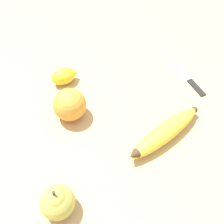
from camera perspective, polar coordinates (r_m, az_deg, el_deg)
The scene contains 6 objects.
ground_plane at distance 0.66m, azimuth 6.02°, elevation -1.78°, with size 3.00×3.00×0.00m, color tan.
banana at distance 0.62m, azimuth 11.43°, elevation -4.36°, with size 0.17×0.19×0.04m.
orange at distance 0.65m, azimuth -9.20°, elevation 1.60°, with size 0.08×0.08×0.08m.
pear at distance 0.53m, azimuth -11.81°, elevation -18.52°, with size 0.07×0.07×0.09m.
lemon at distance 0.74m, azimuth -10.45°, elevation 7.69°, with size 0.07×0.08×0.05m.
paring_knife at distance 0.78m, azimuth 16.31°, elevation 6.99°, with size 0.15×0.09×0.01m.
Camera 1 is at (-0.39, 0.05, 0.53)m, focal length 42.00 mm.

